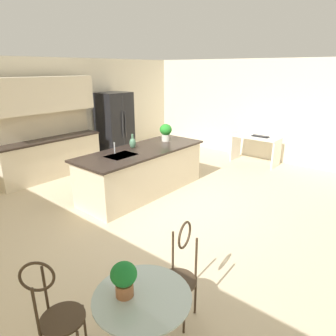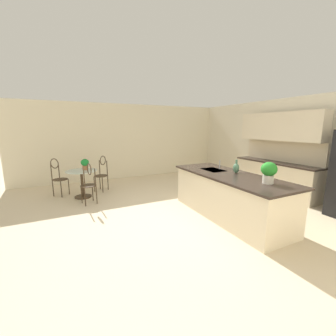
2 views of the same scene
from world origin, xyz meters
The scene contains 16 objects.
ground_plane centered at (0.00, 0.00, 0.00)m, with size 40.00×40.00×0.00m, color beige.
wall_back centered at (0.00, 3.66, 1.35)m, with size 9.00×0.12×2.70m, color beige.
wall_right centered at (4.26, 0.00, 1.35)m, with size 0.12×7.80×2.70m, color beige.
kitchen_island centered at (0.30, 0.85, 0.46)m, with size 2.80×1.06×0.92m.
back_counter_run centered at (-0.40, 3.21, 0.49)m, with size 2.44×0.64×1.52m.
upper_cabinet_run centered at (-0.40, 3.18, 1.90)m, with size 2.40×0.36×0.76m.
refrigerator centered at (1.56, 3.14, 0.92)m, with size 0.84×0.75×1.84m.
bistro_table centered at (-2.43, -1.83, 0.45)m, with size 0.80×0.80×0.74m.
chair_near_window centered at (-1.78, -1.72, 0.57)m, with size 0.51×0.45×1.04m.
chair_by_island centered at (-2.87, -1.24, 0.57)m, with size 0.54×0.54×1.04m.
sink_faucet centered at (-0.25, 1.03, 1.03)m, with size 0.02×0.02×0.22m, color #B2B5BA.
writing_desk centered at (3.65, -0.08, 0.51)m, with size 0.60×1.20×0.74m.
keyboard centered at (3.67, -0.18, 0.75)m, with size 0.16×0.44×0.03m.
potted_plant_on_table centered at (-2.51, -1.72, 0.91)m, with size 0.21×0.21×0.30m.
potted_plant_counter_far centered at (1.15, 0.95, 1.14)m, with size 0.27×0.27×0.38m.
vase_on_counter centered at (0.25, 1.06, 1.03)m, with size 0.13×0.13×0.29m.
Camera 1 is at (-3.77, -3.22, 2.47)m, focal length 31.77 mm.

